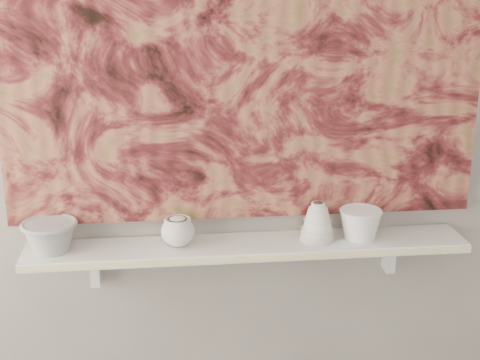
{
  "coord_description": "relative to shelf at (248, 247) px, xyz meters",
  "views": [
    {
      "loc": [
        -0.24,
        -0.45,
        1.75
      ],
      "look_at": [
        -0.03,
        1.49,
        1.15
      ],
      "focal_mm": 50.0,
      "sensor_mm": 36.0,
      "label": 1
    }
  ],
  "objects": [
    {
      "name": "wall_back",
      "position": [
        0.0,
        0.09,
        0.44
      ],
      "size": [
        3.6,
        0.0,
        3.6
      ],
      "primitive_type": "plane",
      "rotation": [
        1.57,
        0.0,
        0.0
      ],
      "color": "gray",
      "rests_on": "floor"
    },
    {
      "name": "shelf",
      "position": [
        0.0,
        0.0,
        0.0
      ],
      "size": [
        1.4,
        0.18,
        0.03
      ],
      "primitive_type": "cube",
      "color": "white",
      "rests_on": "wall_back"
    },
    {
      "name": "shelf_stripe",
      "position": [
        0.0,
        -0.09,
        0.0
      ],
      "size": [
        1.4,
        0.01,
        0.02
      ],
      "primitive_type": "cube",
      "color": "beige",
      "rests_on": "shelf"
    },
    {
      "name": "bracket_left",
      "position": [
        -0.49,
        0.06,
        -0.07
      ],
      "size": [
        0.03,
        0.06,
        0.12
      ],
      "primitive_type": "cube",
      "color": "white",
      "rests_on": "wall_back"
    },
    {
      "name": "bracket_right",
      "position": [
        0.49,
        0.06,
        -0.07
      ],
      "size": [
        0.03,
        0.06,
        0.12
      ],
      "primitive_type": "cube",
      "color": "white",
      "rests_on": "wall_back"
    },
    {
      "name": "painting",
      "position": [
        0.0,
        0.08,
        0.62
      ],
      "size": [
        1.5,
        0.02,
        1.1
      ],
      "primitive_type": "cube",
      "color": "maroon",
      "rests_on": "wall_back"
    },
    {
      "name": "house_motif",
      "position": [
        0.45,
        0.07,
        0.32
      ],
      "size": [
        0.09,
        0.0,
        0.08
      ],
      "primitive_type": "cube",
      "color": "black",
      "rests_on": "painting"
    },
    {
      "name": "bowl_grey",
      "position": [
        -0.61,
        0.0,
        0.06
      ],
      "size": [
        0.18,
        0.18,
        0.1
      ],
      "primitive_type": null,
      "rotation": [
        0.0,
        0.0,
        -0.02
      ],
      "color": "#979795",
      "rests_on": "shelf"
    },
    {
      "name": "cup_cream",
      "position": [
        -0.22,
        0.0,
        0.06
      ],
      "size": [
        0.12,
        0.12,
        0.1
      ],
      "primitive_type": null,
      "rotation": [
        0.0,
        0.0,
        0.17
      ],
      "color": "silver",
      "rests_on": "shelf"
    },
    {
      "name": "bell_vessel",
      "position": [
        0.22,
        0.0,
        0.08
      ],
      "size": [
        0.13,
        0.13,
        0.13
      ],
      "primitive_type": null,
      "rotation": [
        0.0,
        0.0,
        -0.13
      ],
      "color": "silver",
      "rests_on": "shelf"
    },
    {
      "name": "bowl_white",
      "position": [
        0.36,
        0.0,
        0.06
      ],
      "size": [
        0.15,
        0.15,
        0.1
      ],
      "primitive_type": null,
      "rotation": [
        0.0,
        0.0,
        0.08
      ],
      "color": "white",
      "rests_on": "shelf"
    }
  ]
}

